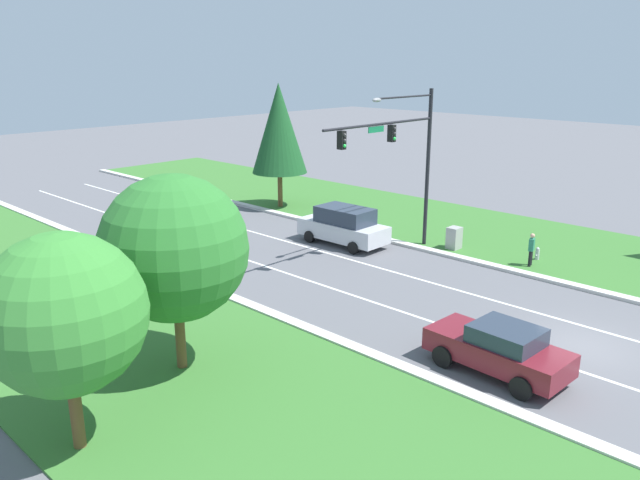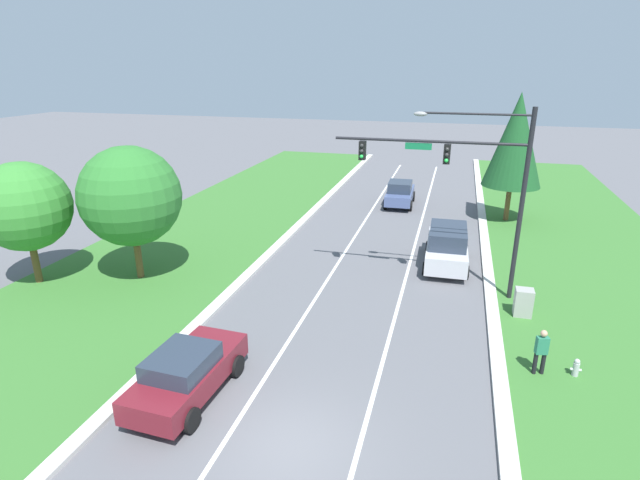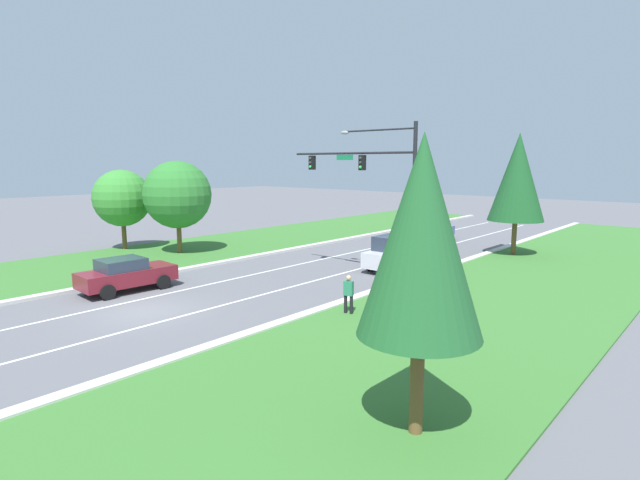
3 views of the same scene
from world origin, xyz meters
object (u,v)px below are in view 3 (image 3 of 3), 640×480
Objects in this scene: burgundy_sedan at (126,274)px; conifer_near_right_tree at (421,237)px; silver_suv at (399,252)px; utility_cabinet at (401,282)px; traffic_signal_mast at (376,178)px; oak_near_left_tree at (122,198)px; pedestrian at (349,293)px; fire_hydrant at (374,311)px; slate_blue_sedan at (432,230)px; oak_far_left_tree at (177,195)px; conifer_far_right_tree at (518,177)px.

burgundy_sedan is 0.66× the size of conifer_near_right_tree.
silver_suv is 4.11× the size of utility_cabinet.
traffic_signal_mast is 5.54m from silver_suv.
silver_suv is at bearing 21.75° from oak_near_left_tree.
fire_hydrant is (1.17, 0.19, -0.59)m from pedestrian.
utility_cabinet is at bearing 40.78° from burgundy_sedan.
oak_near_left_tree is at bearing -18.75° from pedestrian.
traffic_signal_mast is at bearing 12.09° from oak_near_left_tree.
slate_blue_sedan is at bearing 112.42° from fire_hydrant.
oak_far_left_tree reaches higher than oak_near_left_tree.
slate_blue_sedan is at bearing 106.76° from traffic_signal_mast.
traffic_signal_mast reaches higher than oak_far_left_tree.
oak_near_left_tree is at bearing 155.32° from burgundy_sedan.
traffic_signal_mast is 1.63× the size of silver_suv.
traffic_signal_mast is 1.85× the size of slate_blue_sedan.
silver_suv is 0.73× the size of conifer_near_right_tree.
fire_hydrant is at bearing 22.55° from burgundy_sedan.
burgundy_sedan is at bearing -141.97° from utility_cabinet.
oak_near_left_tree is (-22.86, 1.51, 3.38)m from fire_hydrant.
utility_cabinet is (2.61, -1.59, -4.85)m from traffic_signal_mast.
traffic_signal_mast is 11.73× the size of fire_hydrant.
oak_far_left_tree reaches higher than fire_hydrant.
conifer_near_right_tree reaches higher than utility_cabinet.
slate_blue_sedan is 29.75m from conifer_near_right_tree.
utility_cabinet reaches higher than fire_hydrant.
utility_cabinet is 0.21× the size of oak_near_left_tree.
conifer_far_right_tree reaches higher than utility_cabinet.
fire_hydrant is at bearing -72.45° from utility_cabinet.
conifer_near_right_tree is at bearing -51.65° from traffic_signal_mast.
burgundy_sedan is 24.86m from conifer_far_right_tree.
traffic_signal_mast is 15.34m from conifer_near_right_tree.
traffic_signal_mast reaches higher than conifer_far_right_tree.
conifer_near_right_tree is 0.84× the size of conifer_far_right_tree.
conifer_far_right_tree is (10.85, 21.93, 4.42)m from burgundy_sedan.
pedestrian is 21.94m from oak_near_left_tree.
utility_cabinet is at bearing 107.55° from fire_hydrant.
conifer_near_right_tree is 29.59m from oak_near_left_tree.
oak_far_left_tree is (-24.20, 9.69, -0.57)m from conifer_near_right_tree.
silver_suv is 20.00m from oak_near_left_tree.
utility_cabinet is 13.12m from conifer_near_right_tree.
traffic_signal_mast reaches higher than slate_blue_sedan.
conifer_near_right_tree is 25.00m from conifer_far_right_tree.
fire_hydrant is at bearing -69.05° from slate_blue_sedan.
conifer_far_right_tree is at bearing 36.40° from oak_near_left_tree.
utility_cabinet is at bearing -103.02° from pedestrian.
traffic_signal_mast reaches higher than burgundy_sedan.
conifer_far_right_tree reaches higher than fire_hydrant.
traffic_signal_mast reaches higher than utility_cabinet.
oak_near_left_tree is (-11.08, 5.75, 2.88)m from burgundy_sedan.
utility_cabinet is 14.47m from conifer_far_right_tree.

